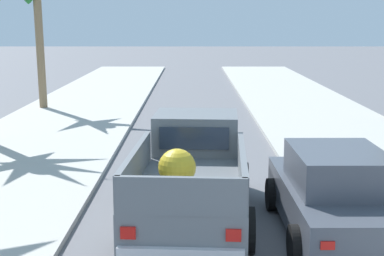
{
  "coord_description": "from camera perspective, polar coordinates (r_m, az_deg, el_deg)",
  "views": [
    {
      "loc": [
        -0.1,
        -3.27,
        3.72
      ],
      "look_at": [
        -0.04,
        10.07,
        1.2
      ],
      "focal_mm": 53.58,
      "sensor_mm": 36.0,
      "label": 1
    }
  ],
  "objects": [
    {
      "name": "curb_right",
      "position": [
        16.15,
        13.22,
        -2.73
      ],
      "size": [
        0.16,
        60.0,
        0.1
      ],
      "primitive_type": "cube",
      "color": "silver",
      "rests_on": "ground"
    },
    {
      "name": "sidewalk_left",
      "position": [
        16.37,
        -16.7,
        -2.68
      ],
      "size": [
        4.96,
        60.0,
        0.12
      ],
      "primitive_type": "cube",
      "color": "#B2AFA8",
      "rests_on": "ground"
    },
    {
      "name": "curb_left",
      "position": [
        16.1,
        -13.0,
        -2.76
      ],
      "size": [
        0.16,
        60.0,
        0.1
      ],
      "primitive_type": "cube",
      "color": "silver",
      "rests_on": "ground"
    },
    {
      "name": "car_right_near",
      "position": [
        10.35,
        13.88,
        -6.52
      ],
      "size": [
        2.04,
        4.27,
        1.54
      ],
      "color": "#474C56",
      "rests_on": "ground"
    },
    {
      "name": "pickup_truck",
      "position": [
        10.86,
        -0.23,
        -4.98
      ],
      "size": [
        2.44,
        5.31,
        1.8
      ],
      "color": "slate",
      "rests_on": "ground"
    },
    {
      "name": "sidewalk_right",
      "position": [
        16.43,
        16.9,
        -2.65
      ],
      "size": [
        4.96,
        60.0,
        0.12
      ],
      "primitive_type": "cube",
      "color": "#B2AFA8",
      "rests_on": "ground"
    }
  ]
}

